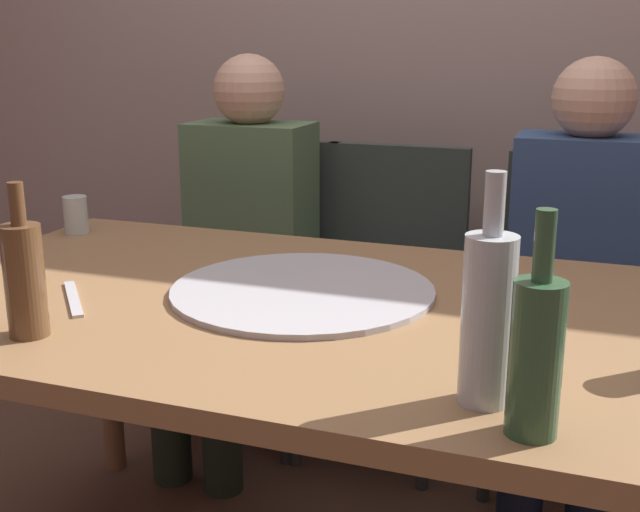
% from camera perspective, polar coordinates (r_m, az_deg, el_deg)
% --- Properties ---
extents(back_wall, '(6.00, 0.10, 2.60)m').
position_cam_1_polar(back_wall, '(2.73, 8.71, 17.06)').
color(back_wall, gray).
rests_on(back_wall, ground_plane).
extents(dining_table, '(1.57, 0.95, 0.73)m').
position_cam_1_polar(dining_table, '(1.55, -2.13, -5.67)').
color(dining_table, olive).
rests_on(dining_table, ground_plane).
extents(pizza_tray, '(0.52, 0.52, 0.01)m').
position_cam_1_polar(pizza_tray, '(1.56, -1.25, -2.47)').
color(pizza_tray, '#ADADB2').
rests_on(pizza_tray, dining_table).
extents(wine_bottle, '(0.07, 0.07, 0.32)m').
position_cam_1_polar(wine_bottle, '(1.09, 11.96, -4.20)').
color(wine_bottle, '#B2BCC1').
rests_on(wine_bottle, dining_table).
extents(beer_bottle, '(0.07, 0.07, 0.26)m').
position_cam_1_polar(beer_bottle, '(1.40, -20.45, -1.44)').
color(beer_bottle, brown).
rests_on(beer_bottle, dining_table).
extents(water_bottle, '(0.07, 0.07, 0.29)m').
position_cam_1_polar(water_bottle, '(1.02, 15.25, -6.73)').
color(water_bottle, '#2D5133').
rests_on(water_bottle, dining_table).
extents(tumbler_near, '(0.06, 0.06, 0.10)m').
position_cam_1_polar(tumbler_near, '(2.13, -17.13, 2.85)').
color(tumbler_near, '#B7C6BC').
rests_on(tumbler_near, dining_table).
extents(table_knife, '(0.16, 0.18, 0.01)m').
position_cam_1_polar(table_knife, '(1.59, -17.29, -2.94)').
color(table_knife, '#B7B7BC').
rests_on(table_knife, dining_table).
extents(chair_left, '(0.44, 0.44, 0.90)m').
position_cam_1_polar(chair_left, '(2.53, -4.26, -0.70)').
color(chair_left, '#2D3833').
rests_on(chair_left, ground_plane).
extents(chair_middle, '(0.44, 0.44, 0.90)m').
position_cam_1_polar(chair_middle, '(2.40, 4.71, -1.62)').
color(chair_middle, '#2D3833').
rests_on(chair_middle, ground_plane).
extents(chair_right, '(0.44, 0.44, 0.90)m').
position_cam_1_polar(chair_right, '(2.32, 17.92, -2.89)').
color(chair_right, '#2D3833').
rests_on(chair_right, ground_plane).
extents(guest_in_sweater, '(0.36, 0.56, 1.17)m').
position_cam_1_polar(guest_in_sweater, '(2.36, -5.81, 1.32)').
color(guest_in_sweater, '#4C6B47').
rests_on(guest_in_sweater, ground_plane).
extents(guest_in_beanie, '(0.36, 0.56, 1.17)m').
position_cam_1_polar(guest_in_beanie, '(2.14, 18.03, -0.85)').
color(guest_in_beanie, navy).
rests_on(guest_in_beanie, ground_plane).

